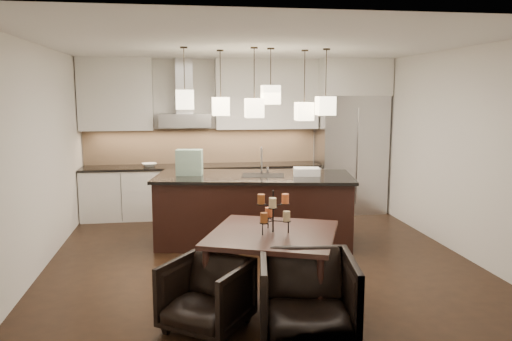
{
  "coord_description": "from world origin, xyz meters",
  "views": [
    {
      "loc": [
        -1.0,
        -6.43,
        2.18
      ],
      "look_at": [
        0.0,
        0.2,
        1.15
      ],
      "focal_mm": 35.0,
      "sensor_mm": 36.0,
      "label": 1
    }
  ],
  "objects": [
    {
      "name": "floor",
      "position": [
        0.0,
        0.0,
        -0.01
      ],
      "size": [
        5.5,
        5.5,
        0.02
      ],
      "primitive_type": "cube",
      "color": "black",
      "rests_on": "ground"
    },
    {
      "name": "ceiling",
      "position": [
        0.0,
        0.0,
        2.81
      ],
      "size": [
        5.5,
        5.5,
        0.02
      ],
      "primitive_type": "cube",
      "color": "white",
      "rests_on": "wall_back"
    },
    {
      "name": "wall_back",
      "position": [
        0.0,
        2.76,
        1.4
      ],
      "size": [
        5.5,
        0.02,
        2.8
      ],
      "primitive_type": "cube",
      "color": "silver",
      "rests_on": "ground"
    },
    {
      "name": "wall_front",
      "position": [
        0.0,
        -2.76,
        1.4
      ],
      "size": [
        5.5,
        0.02,
        2.8
      ],
      "primitive_type": "cube",
      "color": "silver",
      "rests_on": "ground"
    },
    {
      "name": "wall_left",
      "position": [
        -2.76,
        0.0,
        1.4
      ],
      "size": [
        0.02,
        5.5,
        2.8
      ],
      "primitive_type": "cube",
      "color": "silver",
      "rests_on": "ground"
    },
    {
      "name": "wall_right",
      "position": [
        2.76,
        0.0,
        1.4
      ],
      "size": [
        0.02,
        5.5,
        2.8
      ],
      "primitive_type": "cube",
      "color": "silver",
      "rests_on": "ground"
    },
    {
      "name": "refrigerator",
      "position": [
        2.1,
        2.38,
        1.07
      ],
      "size": [
        1.2,
        0.72,
        2.15
      ],
      "primitive_type": "cube",
      "color": "#B7B7BA",
      "rests_on": "floor"
    },
    {
      "name": "fridge_panel",
      "position": [
        2.1,
        2.38,
        2.47
      ],
      "size": [
        1.26,
        0.72,
        0.65
      ],
      "primitive_type": "cube",
      "color": "silver",
      "rests_on": "refrigerator"
    },
    {
      "name": "lower_cabinets",
      "position": [
        -0.62,
        2.43,
        0.44
      ],
      "size": [
        4.21,
        0.62,
        0.88
      ],
      "primitive_type": "cube",
      "color": "silver",
      "rests_on": "floor"
    },
    {
      "name": "countertop",
      "position": [
        -0.62,
        2.43,
        0.9
      ],
      "size": [
        4.21,
        0.66,
        0.04
      ],
      "primitive_type": "cube",
      "color": "black",
      "rests_on": "lower_cabinets"
    },
    {
      "name": "backsplash",
      "position": [
        -0.62,
        2.73,
        1.24
      ],
      "size": [
        4.21,
        0.02,
        0.63
      ],
      "primitive_type": "cube",
      "color": "tan",
      "rests_on": "countertop"
    },
    {
      "name": "upper_cab_left",
      "position": [
        -2.1,
        2.57,
        2.17
      ],
      "size": [
        1.25,
        0.35,
        1.25
      ],
      "primitive_type": "cube",
      "color": "silver",
      "rests_on": "wall_back"
    },
    {
      "name": "upper_cab_right",
      "position": [
        0.55,
        2.57,
        2.17
      ],
      "size": [
        1.85,
        0.35,
        1.25
      ],
      "primitive_type": "cube",
      "color": "silver",
      "rests_on": "wall_back"
    },
    {
      "name": "hood_canopy",
      "position": [
        -0.93,
        2.48,
        1.72
      ],
      "size": [
        0.9,
        0.52,
        0.24
      ],
      "primitive_type": "cube",
      "color": "#B7B7BA",
      "rests_on": "wall_back"
    },
    {
      "name": "hood_chimney",
      "position": [
        -0.93,
        2.59,
        2.32
      ],
      "size": [
        0.3,
        0.28,
        0.96
      ],
      "primitive_type": "cube",
      "color": "#B7B7BA",
      "rests_on": "hood_canopy"
    },
    {
      "name": "fruit_bowl",
      "position": [
        -1.56,
        2.38,
        0.95
      ],
      "size": [
        0.31,
        0.31,
        0.06
      ],
      "primitive_type": "imported",
      "rotation": [
        0.0,
        0.0,
        0.2
      ],
      "color": "silver",
      "rests_on": "countertop"
    },
    {
      "name": "island_body",
      "position": [
        0.04,
        0.65,
        0.48
      ],
      "size": [
        2.9,
        1.57,
        0.97
      ],
      "primitive_type": "cube",
      "rotation": [
        0.0,
        0.0,
        -0.18
      ],
      "color": "black",
      "rests_on": "floor"
    },
    {
      "name": "island_top",
      "position": [
        0.04,
        0.65,
        0.99
      ],
      "size": [
        3.0,
        1.67,
        0.04
      ],
      "primitive_type": "cube",
      "rotation": [
        0.0,
        0.0,
        -0.18
      ],
      "color": "black",
      "rests_on": "island_body"
    },
    {
      "name": "faucet",
      "position": [
        0.16,
        0.74,
        1.22
      ],
      "size": [
        0.15,
        0.28,
        0.42
      ],
      "primitive_type": null,
      "rotation": [
        0.0,
        0.0,
        -0.18
      ],
      "color": "silver",
      "rests_on": "island_top"
    },
    {
      "name": "tote_bag",
      "position": [
        -0.89,
        0.8,
        1.2
      ],
      "size": [
        0.4,
        0.26,
        0.37
      ],
      "primitive_type": "cube",
      "rotation": [
        0.0,
        0.0,
        -0.18
      ],
      "color": "#1E5937",
      "rests_on": "island_top"
    },
    {
      "name": "food_container",
      "position": [
        0.79,
        0.52,
        1.07
      ],
      "size": [
        0.41,
        0.33,
        0.11
      ],
      "primitive_type": "cube",
      "rotation": [
        0.0,
        0.0,
        -0.18
      ],
      "color": "silver",
      "rests_on": "island_top"
    },
    {
      "name": "dining_table",
      "position": [
        -0.07,
        -1.47,
        0.38
      ],
      "size": [
        1.64,
        1.64,
        0.76
      ],
      "primitive_type": null,
      "rotation": [
        0.0,
        0.0,
        -0.37
      ],
      "color": "black",
      "rests_on": "floor"
    },
    {
      "name": "candelabra",
      "position": [
        -0.07,
        -1.47,
        0.98
      ],
      "size": [
        0.47,
        0.47,
        0.44
      ],
      "primitive_type": null,
      "rotation": [
        0.0,
        0.0,
        -0.37
      ],
      "color": "black",
      "rests_on": "dining_table"
    },
    {
      "name": "candle_a",
      "position": [
        0.06,
        -1.53,
        0.94
      ],
      "size": [
        0.1,
        0.1,
        0.1
      ],
      "primitive_type": "cylinder",
      "rotation": [
        0.0,
        0.0,
        -0.37
      ],
      "color": "#D1B682",
      "rests_on": "candelabra"
    },
    {
      "name": "candle_b",
      "position": [
        -0.09,
        -1.34,
        0.94
      ],
      "size": [
        0.1,
        0.1,
        0.1
      ],
      "primitive_type": "cylinder",
      "rotation": [
        0.0,
        0.0,
        -0.37
      ],
      "color": "#D86130",
      "rests_on": "candelabra"
    },
    {
      "name": "candle_c",
      "position": [
        -0.18,
        -1.56,
        0.94
      ],
      "size": [
        0.1,
        0.1,
        0.1
      ],
      "primitive_type": "cylinder",
      "rotation": [
        0.0,
        0.0,
        -0.37
      ],
      "color": "brown",
      "rests_on": "candelabra"
    },
    {
      "name": "candle_d",
      "position": [
        0.06,
        -1.43,
        1.1
      ],
      "size": [
        0.1,
        0.1,
        0.1
      ],
      "primitive_type": "cylinder",
      "rotation": [
        0.0,
        0.0,
        -0.37
      ],
      "color": "#D86130",
      "rests_on": "candelabra"
    },
    {
      "name": "candle_e",
      "position": [
        -0.19,
        -1.41,
        1.1
      ],
      "size": [
        0.1,
        0.1,
        0.1
      ],
      "primitive_type": "cylinder",
      "rotation": [
        0.0,
        0.0,
        -0.37
      ],
      "color": "brown",
      "rests_on": "candelabra"
    },
    {
      "name": "candle_f",
      "position": [
        -0.1,
        -1.6,
        1.1
      ],
      "size": [
        0.1,
        0.1,
        0.1
      ],
      "primitive_type": "cylinder",
      "rotation": [
        0.0,
        0.0,
        -0.37
      ],
      "color": "#D1B682",
      "rests_on": "candelabra"
    },
    {
      "name": "armchair_left",
      "position": [
        -0.8,
        -2.0,
        0.33
      ],
      "size": [
        1.0,
        1.0,
        0.66
      ],
      "primitive_type": "imported",
      "rotation": [
        0.0,
        0.0,
        -0.62
      ],
      "color": "black",
      "rests_on": "floor"
    },
    {
      "name": "armchair_right",
      "position": [
        0.08,
        -2.35,
        0.39
      ],
      "size": [
        0.95,
        0.98,
        0.78
      ],
      "primitive_type": "imported",
      "rotation": [
        0.0,
        0.0,
        -0.15
      ],
      "color": "black",
      "rests_on": "floor"
    },
    {
      "name": "pendant_a",
      "position": [
        -0.94,
        0.42,
        2.11
      ],
      "size": [
        0.24,
        0.24,
        0.26
      ],
      "primitive_type": "cube",
      "color": "beige",
      "rests_on": "ceiling"
    },
    {
      "name": "pendant_b",
      "position": [
        -0.42,
        0.81,
        2.0
      ],
      "size": [
        0.24,
        0.24,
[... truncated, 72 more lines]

